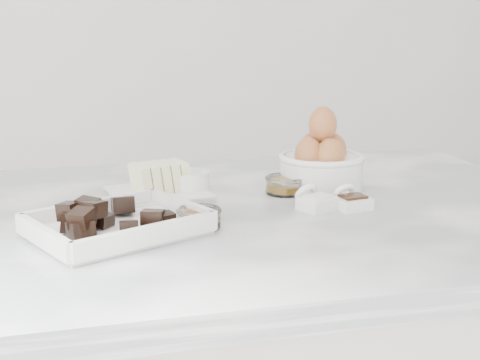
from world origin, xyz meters
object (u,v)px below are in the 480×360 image
vanilla_spoon (350,200)px  egg_bowl (321,162)px  salt_spoon (315,200)px  chocolate_dish (117,218)px  honey_bowl (285,184)px  zest_bowl (199,217)px  sugar_ramekin (190,182)px  butter_plate (157,186)px

vanilla_spoon → egg_bowl: bearing=88.9°
egg_bowl → salt_spoon: size_ratio=1.91×
egg_bowl → vanilla_spoon: 0.15m
egg_bowl → chocolate_dish: bearing=-154.0°
chocolate_dish → egg_bowl: (0.39, 0.19, 0.02)m
honey_bowl → vanilla_spoon: size_ratio=1.01×
honey_bowl → zest_bowl: size_ratio=1.06×
egg_bowl → sugar_ramekin: bearing=178.6°
butter_plate → vanilla_spoon: butter_plate is taller
honey_bowl → salt_spoon: bearing=-82.0°
egg_bowl → zest_bowl: size_ratio=2.29×
zest_bowl → salt_spoon: 0.21m
honey_bowl → butter_plate: bearing=174.7°
egg_bowl → zest_bowl: 0.33m
chocolate_dish → zest_bowl: size_ratio=4.20×
chocolate_dish → egg_bowl: egg_bowl is taller
egg_bowl → zest_bowl: egg_bowl is taller
salt_spoon → chocolate_dish: bearing=-170.2°
chocolate_dish → sugar_ramekin: chocolate_dish is taller
sugar_ramekin → butter_plate: bearing=-171.8°
butter_plate → zest_bowl: 0.19m
sugar_ramekin → zest_bowl: (-0.02, -0.19, -0.01)m
egg_bowl → vanilla_spoon: size_ratio=2.18×
butter_plate → sugar_ramekin: butter_plate is taller
honey_bowl → zest_bowl: (-0.19, -0.16, -0.00)m
butter_plate → salt_spoon: butter_plate is taller
chocolate_dish → vanilla_spoon: size_ratio=3.99×
chocolate_dish → egg_bowl: 0.44m
butter_plate → honey_bowl: (0.23, -0.02, -0.01)m
chocolate_dish → vanilla_spoon: (0.39, 0.05, -0.01)m
honey_bowl → zest_bowl: bearing=-139.5°
chocolate_dish → sugar_ramekin: size_ratio=3.97×
chocolate_dish → salt_spoon: 0.34m
honey_bowl → sugar_ramekin: bearing=169.9°
butter_plate → zest_bowl: bearing=-77.8°
chocolate_dish → sugar_ramekin: 0.24m
honey_bowl → vanilla_spoon: 0.14m
zest_bowl → vanilla_spoon: 0.27m
chocolate_dish → honey_bowl: (0.31, 0.17, -0.01)m
chocolate_dish → vanilla_spoon: bearing=6.8°
honey_bowl → chocolate_dish: bearing=-151.9°
zest_bowl → vanilla_spoon: vanilla_spoon is taller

